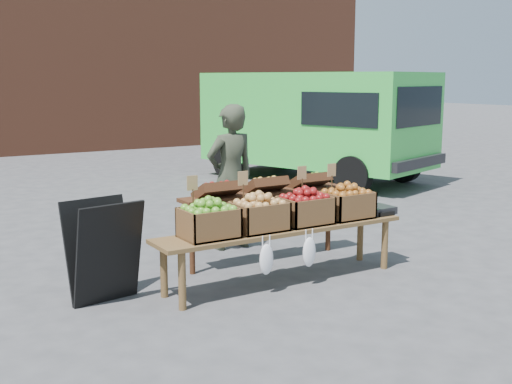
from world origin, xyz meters
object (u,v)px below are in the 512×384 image
crate_red_apples (305,210)px  crate_green_apples (347,205)px  vendor (231,177)px  chalkboard_sign (104,251)px  delivery_van (315,127)px  weighing_scale (377,210)px  display_bench (282,255)px  crate_golden_apples (209,223)px  back_table (265,216)px  crate_russet_pears (259,216)px

crate_red_apples → crate_green_apples: 0.55m
vendor → chalkboard_sign: size_ratio=1.81×
delivery_van → weighing_scale: size_ratio=14.11×
display_bench → crate_green_apples: 0.93m
crate_golden_apples → crate_green_apples: bearing=0.0°
back_table → crate_russet_pears: 0.91m
display_bench → crate_golden_apples: crate_golden_apples is taller
vendor → crate_golden_apples: (-1.04, -1.43, -0.16)m
crate_russet_pears → weighing_scale: bearing=0.0°
back_table → crate_golden_apples: size_ratio=4.20×
chalkboard_sign → delivery_van: bearing=29.9°
crate_green_apples → weighing_scale: (0.43, 0.00, -0.10)m
display_bench → weighing_scale: size_ratio=7.94×
display_bench → crate_red_apples: bearing=0.0°
back_table → chalkboard_sign: bearing=-170.3°
chalkboard_sign → back_table: back_table is taller
delivery_van → chalkboard_sign: 7.68m
crate_golden_apples → crate_russet_pears: bearing=0.0°
crate_red_apples → crate_golden_apples: bearing=180.0°
delivery_van → weighing_scale: (-3.02, -5.16, -0.46)m
crate_golden_apples → display_bench: bearing=0.0°
crate_golden_apples → weighing_scale: (2.08, 0.00, -0.10)m
vendor → crate_red_apples: (0.06, -1.43, -0.16)m
delivery_van → back_table: size_ratio=2.28×
chalkboard_sign → back_table: 1.99m
crate_golden_apples → crate_russet_pears: same height
crate_russet_pears → weighing_scale: crate_russet_pears is taller
back_table → crate_green_apples: 0.94m
delivery_van → crate_russet_pears: 6.89m
crate_golden_apples → crate_russet_pears: 0.55m
crate_red_apples → crate_green_apples: bearing=0.0°
vendor → crate_green_apples: (0.61, -1.43, -0.16)m
back_table → delivery_van: bearing=47.9°
crate_russet_pears → crate_green_apples: size_ratio=1.00×
crate_red_apples → chalkboard_sign: bearing=169.0°
delivery_van → crate_red_apples: size_ratio=9.59×
delivery_van → display_bench: 6.75m
crate_russet_pears → back_table: bearing=54.0°
back_table → crate_golden_apples: (-1.07, -0.72, 0.19)m
chalkboard_sign → crate_red_apples: size_ratio=1.92×
back_table → weighing_scale: bearing=-35.7°
vendor → crate_red_apples: bearing=89.7°
back_table → crate_red_apples: 0.75m
crate_golden_apples → vendor: bearing=53.9°
crate_golden_apples → delivery_van: bearing=45.4°
vendor → crate_russet_pears: (-0.49, -1.43, -0.16)m
weighing_scale → crate_red_apples: bearing=180.0°
vendor → chalkboard_sign: 2.22m
display_bench → weighing_scale: (1.25, 0.00, 0.33)m
display_bench → crate_red_apples: 0.51m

